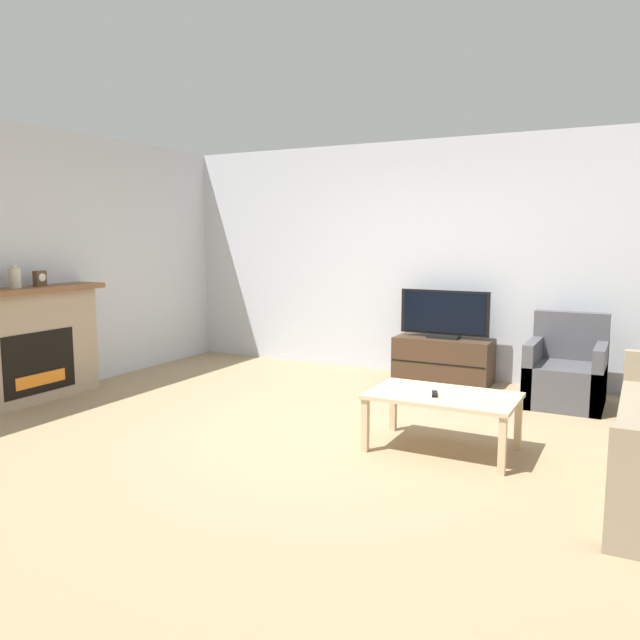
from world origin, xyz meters
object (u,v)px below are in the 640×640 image
(remote, at_px, (435,394))
(tv_stand, at_px, (443,360))
(mantel_clock, at_px, (40,278))
(coffee_table, at_px, (443,400))
(fireplace, at_px, (29,344))
(mantel_vase_centre_left, at_px, (15,277))
(tv, at_px, (444,316))
(armchair, at_px, (566,375))

(remote, bearing_deg, tv_stand, 87.44)
(mantel_clock, relative_size, coffee_table, 0.14)
(coffee_table, xyz_separation_m, remote, (-0.04, -0.07, 0.06))
(fireplace, bearing_deg, tv_stand, 39.26)
(mantel_vase_centre_left, distance_m, tv_stand, 4.46)
(tv_stand, xyz_separation_m, coffee_table, (0.65, -2.19, 0.14))
(tv_stand, distance_m, tv, 0.49)
(mantel_vase_centre_left, bearing_deg, remote, 8.29)
(tv_stand, relative_size, tv, 1.07)
(fireplace, xyz_separation_m, tv_stand, (3.32, 2.71, -0.33))
(mantel_vase_centre_left, relative_size, tv, 0.23)
(armchair, distance_m, remote, 2.05)
(tv_stand, bearing_deg, remote, -75.09)
(tv, relative_size, armchair, 1.14)
(fireplace, xyz_separation_m, tv, (3.32, 2.71, 0.17))
(armchair, bearing_deg, tv_stand, 165.36)
(fireplace, height_order, tv_stand, fireplace)
(fireplace, height_order, remote, fireplace)
(tv, height_order, remote, tv)
(mantel_clock, height_order, remote, mantel_clock)
(tv_stand, relative_size, armchair, 1.22)
(mantel_vase_centre_left, bearing_deg, fireplace, 98.16)
(remote, bearing_deg, fireplace, 169.11)
(tv, xyz_separation_m, armchair, (1.32, -0.34, -0.46))
(fireplace, distance_m, mantel_vase_centre_left, 0.67)
(mantel_clock, height_order, tv, mantel_clock)
(fireplace, relative_size, armchair, 1.79)
(armchair, distance_m, coffee_table, 1.97)
(tv, distance_m, coffee_table, 2.31)
(mantel_vase_centre_left, relative_size, remote, 1.46)
(mantel_clock, xyz_separation_m, tv_stand, (3.30, 2.55, -0.96))
(mantel_clock, bearing_deg, fireplace, -96.41)
(tv_stand, bearing_deg, mantel_clock, -142.25)
(tv, xyz_separation_m, coffee_table, (0.65, -2.19, -0.35))
(tv, height_order, coffee_table, tv)
(mantel_clock, xyz_separation_m, remote, (3.90, 0.30, -0.76))
(tv, bearing_deg, mantel_vase_centre_left, -139.43)
(fireplace, relative_size, mantel_vase_centre_left, 6.88)
(armchair, height_order, coffee_table, armchair)
(mantel_vase_centre_left, bearing_deg, tv, 40.57)
(mantel_vase_centre_left, xyz_separation_m, armchair, (4.62, 2.48, -0.95))
(fireplace, relative_size, mantel_clock, 10.40)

